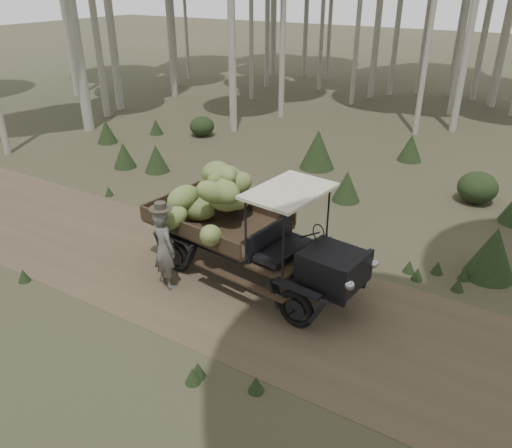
% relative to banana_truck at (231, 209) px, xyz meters
% --- Properties ---
extents(ground, '(120.00, 120.00, 0.00)m').
position_rel_banana_truck_xyz_m(ground, '(-0.99, -0.71, -1.48)').
color(ground, '#473D2B').
rests_on(ground, ground).
extents(dirt_track, '(70.00, 4.00, 0.01)m').
position_rel_banana_truck_xyz_m(dirt_track, '(-0.99, -0.71, -1.48)').
color(dirt_track, brown).
rests_on(dirt_track, ground).
extents(banana_truck, '(5.26, 2.88, 2.53)m').
position_rel_banana_truck_xyz_m(banana_truck, '(0.00, 0.00, 0.00)').
color(banana_truck, black).
rests_on(banana_truck, ground).
extents(farmer, '(0.75, 0.60, 1.94)m').
position_rel_banana_truck_xyz_m(farmer, '(-0.80, -1.32, -0.56)').
color(farmer, '#57554F').
rests_on(farmer, ground).
extents(undergrowth, '(23.17, 20.73, 1.38)m').
position_rel_banana_truck_xyz_m(undergrowth, '(0.08, -0.13, -0.95)').
color(undergrowth, '#233319').
rests_on(undergrowth, ground).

